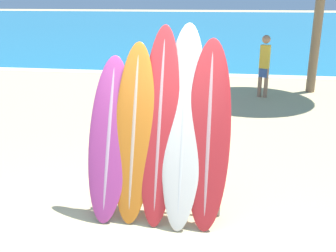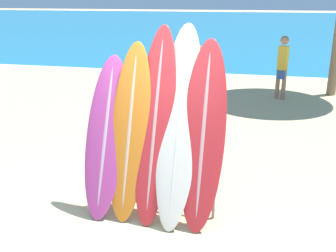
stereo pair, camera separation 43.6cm
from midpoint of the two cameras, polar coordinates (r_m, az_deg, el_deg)
ground_plane at (r=5.06m, az=-2.79°, el=-13.98°), size 160.00×160.00×0.00m
ocean_water at (r=43.42m, az=12.03°, el=14.39°), size 120.00×60.00×0.01m
surfboard_rack at (r=5.09m, az=0.38°, el=-7.52°), size 1.60×0.04×0.90m
surfboard_slot_0 at (r=5.07m, az=-6.59°, el=-1.48°), size 0.53×0.92×1.99m
surfboard_slot_1 at (r=4.97m, az=-3.06°, el=-0.70°), size 0.51×0.91×2.17m
surfboard_slot_2 at (r=4.92m, az=0.67°, el=0.35°), size 0.48×1.06×2.37m
surfboard_slot_3 at (r=4.87m, az=4.15°, el=0.29°), size 0.53×1.21×2.40m
surfboard_slot_4 at (r=4.82m, az=7.75°, el=-1.15°), size 0.54×1.00×2.22m
person_near_water at (r=9.74m, az=5.83°, el=7.35°), size 0.27×0.21×1.58m
person_mid_beach at (r=11.19m, az=17.36°, el=8.41°), size 0.29×0.25×1.71m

